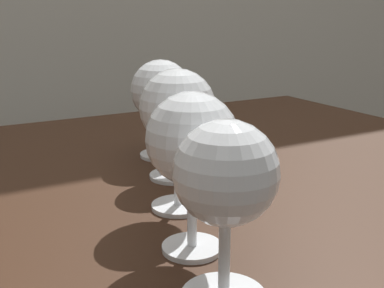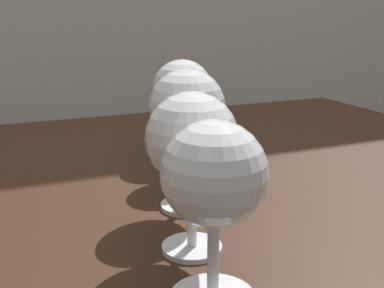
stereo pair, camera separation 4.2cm
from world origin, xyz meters
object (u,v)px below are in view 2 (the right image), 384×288
object	(u,v)px
wine_glass_cabernet	(214,180)
wine_glass_port	(192,142)
wine_glass_pinot	(182,91)
wine_glass_chardonnay	(190,111)
wine_glass_white	(187,109)

from	to	relation	value
wine_glass_cabernet	wine_glass_port	distance (m)	0.08
wine_glass_port	wine_glass_pinot	world-z (taller)	wine_glass_port
wine_glass_port	wine_glass_chardonnay	world-z (taller)	wine_glass_port
wine_glass_chardonnay	wine_glass_pinot	size ratio (longest dim) A/B	0.90
wine_glass_pinot	wine_glass_cabernet	bearing A→B (deg)	-108.59
wine_glass_cabernet	wine_glass_port	xyz separation A→B (m)	(0.02, 0.08, 0.01)
wine_glass_chardonnay	wine_glass_pinot	distance (m)	0.10
wine_glass_port	wine_glass_white	world-z (taller)	wine_glass_white
wine_glass_white	wine_glass_pinot	world-z (taller)	wine_glass_white
wine_glass_pinot	wine_glass_chardonnay	bearing A→B (deg)	-106.23
wine_glass_chardonnay	wine_glass_cabernet	bearing A→B (deg)	-109.41
wine_glass_cabernet	wine_glass_port	world-z (taller)	wine_glass_port
wine_glass_white	wine_glass_chardonnay	xyz separation A→B (m)	(0.04, 0.09, -0.02)
wine_glass_port	wine_glass_chardonnay	xyz separation A→B (m)	(0.08, 0.19, -0.01)
wine_glass_port	wine_glass_chardonnay	bearing A→B (deg)	67.65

